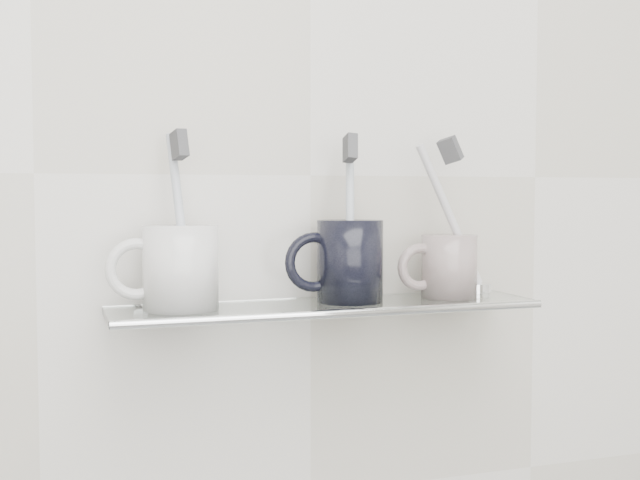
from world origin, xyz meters
name	(u,v)px	position (x,y,z in m)	size (l,w,h in m)	color
wall_back	(311,175)	(0.00, 1.10, 1.25)	(2.50, 2.50, 0.00)	silver
shelf_glass	(327,307)	(0.00, 1.04, 1.10)	(0.50, 0.12, 0.01)	silver
shelf_rail	(344,314)	(0.00, 0.98, 1.10)	(0.01, 0.01, 0.50)	silver
bracket_left	(139,319)	(-0.21, 1.09, 1.09)	(0.02, 0.02, 0.03)	silver
bracket_right	(467,303)	(0.21, 1.09, 1.09)	(0.02, 0.02, 0.03)	silver
mug_left	(181,268)	(-0.17, 1.04, 1.15)	(0.08, 0.08, 0.09)	white
mug_left_handle	(137,269)	(-0.22, 1.04, 1.15)	(0.07, 0.07, 0.01)	white
toothbrush_left	(180,218)	(-0.17, 1.04, 1.20)	(0.01, 0.01, 0.19)	silver
bristles_left	(179,145)	(-0.17, 1.04, 1.28)	(0.01, 0.02, 0.03)	#404144
mug_center	(350,261)	(0.03, 1.04, 1.15)	(0.08, 0.08, 0.10)	black
mug_center_handle	(314,262)	(-0.01, 1.04, 1.15)	(0.07, 0.07, 0.01)	black
toothbrush_center	(350,216)	(0.03, 1.04, 1.20)	(0.01, 0.01, 0.19)	#AEBEC7
bristles_center	(350,148)	(0.03, 1.04, 1.28)	(0.01, 0.02, 0.03)	#404144
mug_right	(449,266)	(0.16, 1.04, 1.14)	(0.07, 0.07, 0.08)	silver
mug_right_handle	(420,267)	(0.12, 1.04, 1.14)	(0.06, 0.06, 0.01)	silver
toothbrush_right	(450,215)	(0.16, 1.04, 1.20)	(0.01, 0.01, 0.19)	silver
bristles_right	(450,150)	(0.16, 1.04, 1.28)	(0.01, 0.02, 0.03)	#404144
chrome_cap	(475,290)	(0.20, 1.04, 1.11)	(0.04, 0.04, 0.02)	silver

